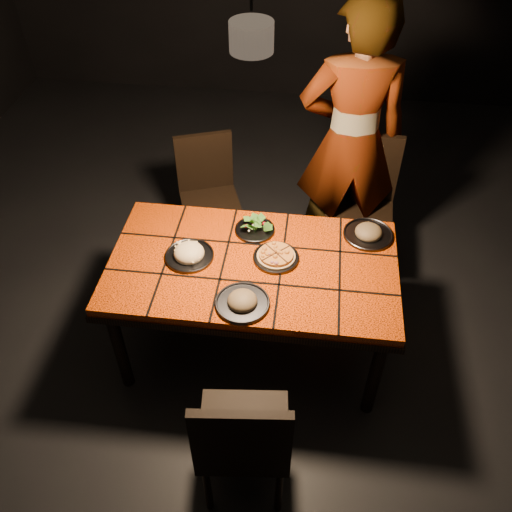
# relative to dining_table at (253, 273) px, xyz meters

# --- Properties ---
(room_shell) EXTENTS (6.04, 7.04, 3.08)m
(room_shell) POSITION_rel_dining_table_xyz_m (0.00, 0.00, 0.83)
(room_shell) COLOR black
(room_shell) RESTS_ON ground
(dining_table) EXTENTS (1.62, 0.92, 0.75)m
(dining_table) POSITION_rel_dining_table_xyz_m (0.00, 0.00, 0.00)
(dining_table) COLOR #E24407
(dining_table) RESTS_ON ground
(chair_near) EXTENTS (0.47, 0.47, 0.95)m
(chair_near) POSITION_rel_dining_table_xyz_m (0.08, -0.94, -0.13)
(chair_near) COLOR black
(chair_near) RESTS_ON ground
(chair_far_left) EXTENTS (0.52, 0.52, 0.90)m
(chair_far_left) POSITION_rel_dining_table_xyz_m (-0.45, 0.96, -0.16)
(chair_far_left) COLOR black
(chair_far_left) RESTS_ON ground
(chair_far_right) EXTENTS (0.48, 0.48, 1.01)m
(chair_far_right) POSITION_rel_dining_table_xyz_m (0.63, 0.91, -0.09)
(chair_far_right) COLOR black
(chair_far_right) RESTS_ON ground
(diner) EXTENTS (0.75, 0.54, 1.93)m
(diner) POSITION_rel_dining_table_xyz_m (0.52, 0.97, 0.29)
(diner) COLOR brown
(diner) RESTS_ON ground
(pendant_lamp) EXTENTS (0.18, 0.18, 1.06)m
(pendant_lamp) POSITION_rel_dining_table_xyz_m (0.00, 0.00, 1.35)
(pendant_lamp) COLOR black
(pendant_lamp) RESTS_ON room_shell
(plate_pizza) EXTENTS (0.30, 0.30, 0.04)m
(plate_pizza) POSITION_rel_dining_table_xyz_m (0.12, 0.05, 0.10)
(plate_pizza) COLOR #3A393E
(plate_pizza) RESTS_ON dining_table
(plate_pasta) EXTENTS (0.28, 0.28, 0.09)m
(plate_pasta) POSITION_rel_dining_table_xyz_m (-0.36, 0.00, 0.10)
(plate_pasta) COLOR #3A393E
(plate_pasta) RESTS_ON dining_table
(plate_salad) EXTENTS (0.24, 0.24, 0.07)m
(plate_salad) POSITION_rel_dining_table_xyz_m (-0.02, 0.27, 0.10)
(plate_salad) COLOR #3A393E
(plate_salad) RESTS_ON dining_table
(plate_mushroom_a) EXTENTS (0.28, 0.28, 0.09)m
(plate_mushroom_a) POSITION_rel_dining_table_xyz_m (-0.01, -0.31, 0.10)
(plate_mushroom_a) COLOR #3A393E
(plate_mushroom_a) RESTS_ON dining_table
(plate_mushroom_b) EXTENTS (0.29, 0.29, 0.10)m
(plate_mushroom_b) POSITION_rel_dining_table_xyz_m (0.64, 0.31, 0.10)
(plate_mushroom_b) COLOR #3A393E
(plate_mushroom_b) RESTS_ON dining_table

